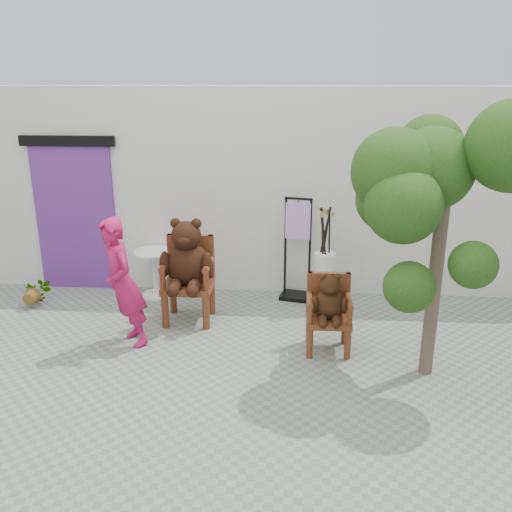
# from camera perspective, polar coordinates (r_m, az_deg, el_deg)

# --- Properties ---
(ground_plane) EXTENTS (60.00, 60.00, 0.00)m
(ground_plane) POSITION_cam_1_polar(r_m,az_deg,el_deg) (5.98, 1.01, -13.03)
(ground_plane) COLOR gray
(ground_plane) RESTS_ON ground
(back_wall) EXTENTS (9.00, 1.00, 3.00)m
(back_wall) POSITION_cam_1_polar(r_m,az_deg,el_deg) (8.37, 2.23, 7.16)
(back_wall) COLOR silver
(back_wall) RESTS_ON ground
(doorway) EXTENTS (1.40, 0.11, 2.33)m
(doorway) POSITION_cam_1_polar(r_m,az_deg,el_deg) (8.57, -18.46, 4.20)
(doorway) COLOR #612B83
(doorway) RESTS_ON ground
(chair_big) EXTENTS (0.68, 0.74, 1.41)m
(chair_big) POSITION_cam_1_polar(r_m,az_deg,el_deg) (7.12, -7.22, -0.84)
(chair_big) COLOR #512311
(chair_big) RESTS_ON ground
(chair_small) EXTENTS (0.52, 0.53, 0.98)m
(chair_small) POSITION_cam_1_polar(r_m,az_deg,el_deg) (6.42, 7.68, -5.15)
(chair_small) COLOR #512311
(chair_small) RESTS_ON ground
(person) EXTENTS (0.66, 0.70, 1.60)m
(person) POSITION_cam_1_polar(r_m,az_deg,el_deg) (6.58, -13.82, -2.81)
(person) COLOR #B4164B
(person) RESTS_ON ground
(cafe_table) EXTENTS (0.60, 0.60, 0.70)m
(cafe_table) POSITION_cam_1_polar(r_m,az_deg,el_deg) (8.12, -10.57, -1.24)
(cafe_table) COLOR white
(cafe_table) RESTS_ON ground
(display_stand) EXTENTS (0.52, 0.44, 1.51)m
(display_stand) POSITION_cam_1_polar(r_m,az_deg,el_deg) (7.87, 4.35, -0.50)
(display_stand) COLOR black
(display_stand) RESTS_ON ground
(stool_bucket) EXTENTS (0.32, 0.32, 1.45)m
(stool_bucket) POSITION_cam_1_polar(r_m,az_deg,el_deg) (7.56, 7.22, -0.92)
(stool_bucket) COLOR white
(stool_bucket) RESTS_ON ground
(tree) EXTENTS (1.89, 1.57, 2.94)m
(tree) POSITION_cam_1_polar(r_m,az_deg,el_deg) (5.71, 17.83, 7.82)
(tree) COLOR #47382B
(tree) RESTS_ON ground
(potted_plant) EXTENTS (0.37, 0.32, 0.40)m
(potted_plant) POSITION_cam_1_polar(r_m,az_deg,el_deg) (8.35, -22.22, -3.53)
(potted_plant) COLOR #15330D
(potted_plant) RESTS_ON ground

